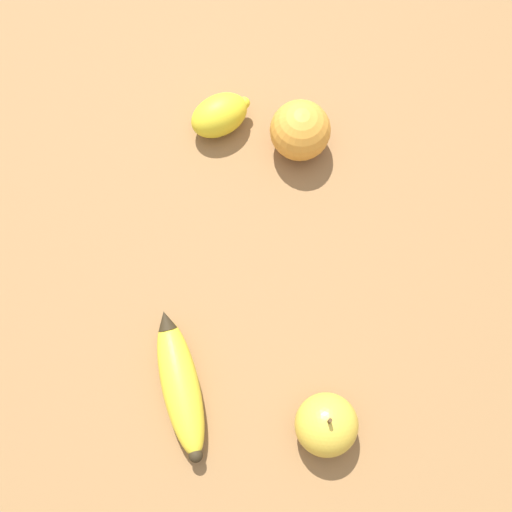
{
  "coord_description": "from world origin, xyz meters",
  "views": [
    {
      "loc": [
        -0.24,
        -0.03,
        0.85
      ],
      "look_at": [
        0.05,
        -0.03,
        0.03
      ],
      "focal_mm": 50.0,
      "sensor_mm": 36.0,
      "label": 1
    }
  ],
  "objects_px": {
    "apple": "(326,425)",
    "lemon": "(220,115)",
    "banana": "(180,384)",
    "orange": "(300,130)"
  },
  "relations": [
    {
      "from": "banana",
      "to": "orange",
      "type": "xyz_separation_m",
      "value": [
        0.33,
        -0.14,
        0.02
      ]
    },
    {
      "from": "orange",
      "to": "apple",
      "type": "xyz_separation_m",
      "value": [
        -0.37,
        -0.03,
        -0.01
      ]
    },
    {
      "from": "banana",
      "to": "lemon",
      "type": "bearing_deg",
      "value": -20.86
    },
    {
      "from": "orange",
      "to": "banana",
      "type": "bearing_deg",
      "value": 156.68
    },
    {
      "from": "apple",
      "to": "lemon",
      "type": "bearing_deg",
      "value": 18.5
    },
    {
      "from": "orange",
      "to": "lemon",
      "type": "bearing_deg",
      "value": 74.97
    },
    {
      "from": "banana",
      "to": "apple",
      "type": "xyz_separation_m",
      "value": [
        -0.04,
        -0.17,
        0.01
      ]
    },
    {
      "from": "banana",
      "to": "apple",
      "type": "bearing_deg",
      "value": -120.05
    },
    {
      "from": "orange",
      "to": "lemon",
      "type": "height_order",
      "value": "orange"
    },
    {
      "from": "orange",
      "to": "apple",
      "type": "height_order",
      "value": "orange"
    }
  ]
}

